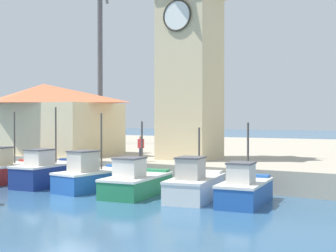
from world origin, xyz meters
The scene contains 12 objects.
ground_plane centered at (0.00, 0.00, 0.00)m, with size 300.00×300.00×0.00m, color #2D567A.
quay_wharf centered at (0.00, 26.51, 0.65)m, with size 120.00×40.00×1.29m, color #A89E89.
fishing_boat_far_left centered at (-8.09, 3.21, 0.75)m, with size 2.25×4.79×4.39m.
fishing_boat_left_outer centered at (-4.82, 3.47, 0.79)m, with size 2.26×5.05×4.66m.
fishing_boat_left_inner centered at (-1.38, 3.33, 0.74)m, with size 2.45×4.85×4.26m.
fishing_boat_mid_left centered at (1.67, 3.07, 0.68)m, with size 2.60×4.87×3.81m.
fishing_boat_center centered at (4.86, 3.49, 0.72)m, with size 2.58×4.83×3.51m.
fishing_boat_mid_right centered at (7.44, 3.43, 0.69)m, with size 2.23×4.32×3.77m.
clock_tower centered at (0.88, 10.68, 8.75)m, with size 3.95×3.95×15.74m.
warehouse_left centered at (-11.64, 9.95, 4.05)m, with size 11.73×6.54×5.40m.
port_crane_near centered at (-16.87, 23.79, 9.47)m, with size 5.66×8.70×20.86m.
dock_worker_near_tower centered at (-0.77, 7.24, 2.14)m, with size 0.34×0.22×1.62m.
Camera 1 is at (15.07, -17.00, 3.93)m, focal length 50.00 mm.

